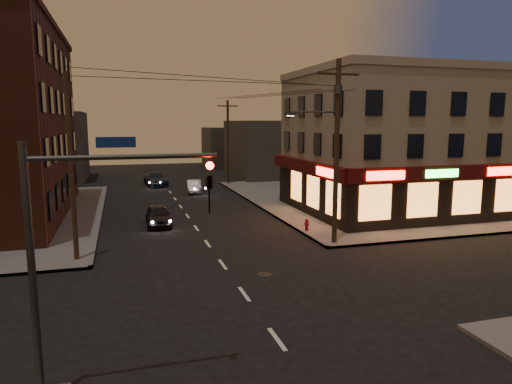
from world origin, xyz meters
name	(u,v)px	position (x,y,z in m)	size (l,w,h in m)	color
ground	(244,294)	(0.00, 0.00, 0.00)	(120.00, 120.00, 0.00)	black
sidewalk_ne	(381,197)	(18.00, 19.00, 0.07)	(24.00, 28.00, 0.15)	#514F4C
pizza_building	(400,142)	(15.93, 13.43, 5.35)	(15.85, 12.85, 10.50)	gray
bg_building_ne_a	(273,149)	(14.00, 38.00, 3.50)	(10.00, 12.00, 7.00)	#3F3D3A
bg_building_nw	(45,146)	(-13.00, 42.00, 4.00)	(9.00, 10.00, 8.00)	#3F3D3A
bg_building_ne_b	(232,147)	(12.00, 52.00, 3.00)	(8.00, 8.00, 6.00)	#3F3D3A
utility_pole_main	(335,142)	(6.68, 5.80, 5.76)	(4.20, 0.44, 10.00)	#382619
utility_pole_far	(228,142)	(6.80, 32.00, 4.65)	(0.26, 0.26, 9.00)	#382619
utility_pole_west	(71,168)	(-6.80, 6.50, 4.65)	(0.24, 0.24, 9.00)	#382619
traffic_signal	(77,236)	(-5.57, -5.60, 4.16)	(4.49, 0.32, 6.47)	#333538
sedan_near	(158,215)	(-2.28, 13.56, 0.68)	(1.60, 3.97, 1.35)	black
sedan_mid	(194,186)	(2.26, 27.18, 0.62)	(1.31, 3.75, 1.24)	slate
sedan_far	(156,179)	(-0.98, 33.37, 0.73)	(2.04, 5.02, 1.46)	#182130
fire_hydrant	(307,224)	(6.40, 8.80, 0.56)	(0.34, 0.34, 0.75)	maroon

